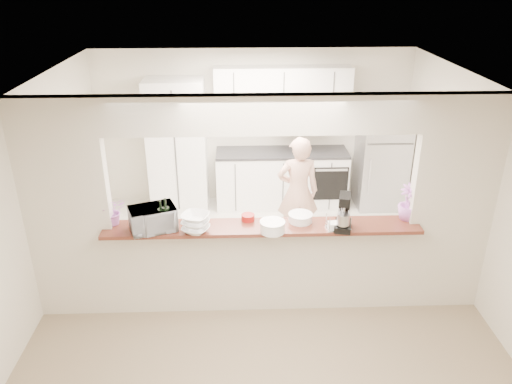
{
  "coord_description": "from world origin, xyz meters",
  "views": [
    {
      "loc": [
        -0.24,
        -4.77,
        3.63
      ],
      "look_at": [
        -0.05,
        0.3,
        1.33
      ],
      "focal_mm": 35.0,
      "sensor_mm": 36.0,
      "label": 1
    }
  ],
  "objects_px": {
    "refrigerator": "(382,157)",
    "person": "(298,193)",
    "stand_mixer": "(344,213)",
    "toaster_oven": "(153,219)"
  },
  "relations": [
    {
      "from": "refrigerator",
      "to": "person",
      "type": "height_order",
      "value": "refrigerator"
    },
    {
      "from": "person",
      "to": "stand_mixer",
      "type": "bearing_deg",
      "value": 98.37
    },
    {
      "from": "refrigerator",
      "to": "stand_mixer",
      "type": "height_order",
      "value": "refrigerator"
    },
    {
      "from": "refrigerator",
      "to": "person",
      "type": "distance_m",
      "value": 1.91
    },
    {
      "from": "toaster_oven",
      "to": "stand_mixer",
      "type": "bearing_deg",
      "value": -21.64
    },
    {
      "from": "stand_mixer",
      "to": "person",
      "type": "distance_m",
      "value": 1.68
    },
    {
      "from": "stand_mixer",
      "to": "person",
      "type": "height_order",
      "value": "person"
    },
    {
      "from": "toaster_oven",
      "to": "person",
      "type": "distance_m",
      "value": 2.35
    },
    {
      "from": "refrigerator",
      "to": "stand_mixer",
      "type": "xyz_separation_m",
      "value": [
        -1.2,
        -2.79,
        0.42
      ]
    },
    {
      "from": "refrigerator",
      "to": "toaster_oven",
      "type": "height_order",
      "value": "refrigerator"
    }
  ]
}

